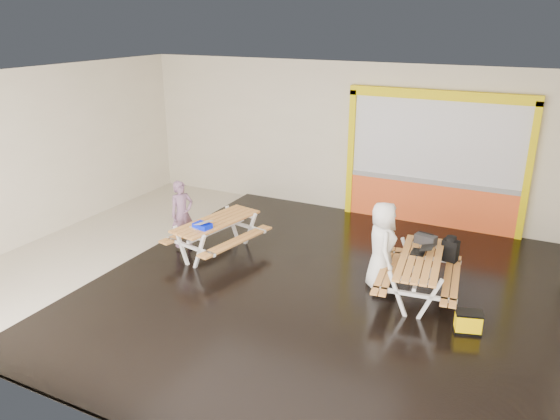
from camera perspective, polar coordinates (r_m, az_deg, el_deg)
The scene contains 14 objects.
room at distance 9.07m, azimuth -2.54°, elevation 2.72°, with size 10.02×8.02×3.52m.
deck at distance 9.25m, azimuth 4.50°, elevation -8.58°, with size 7.50×7.98×0.05m, color black.
kiosk at distance 12.06m, azimuth 16.04°, elevation 4.79°, with size 3.88×0.16×3.00m.
picnic_table_left at distance 10.41m, azimuth -6.75°, elevation -2.00°, with size 1.60×2.06×0.74m.
picnic_table_right at distance 9.08m, azimuth 14.61°, elevation -5.93°, with size 1.46×1.99×0.74m.
person_left at distance 10.69m, azimuth -10.37°, elevation -0.41°, with size 0.49×0.32×1.33m, color #70506A.
person_right at distance 9.21m, azimuth 10.79°, elevation -3.77°, with size 0.76×0.49×1.55m, color white.
laptop_left at distance 10.03m, azimuth -8.40°, elevation -1.57°, with size 0.42×0.40×0.15m.
laptop_right at distance 9.16m, azimuth 14.78°, elevation -4.18°, with size 0.35×0.32×0.14m.
blue_pouch at distance 9.99m, azimuth -8.24°, elevation -1.66°, with size 0.32×0.22×0.09m, color #0418E8.
toolbox at distance 9.53m, azimuth 15.22°, elevation -3.03°, with size 0.39×0.26×0.21m.
backpack at distance 9.64m, azimuth 17.64°, elevation -3.97°, with size 0.30×0.22×0.45m.
dark_case at distance 9.36m, azimuth 11.06°, elevation -7.90°, with size 0.39×0.29×0.15m, color black.
fluke_bag at distance 8.48m, azimuth 19.35°, elevation -11.20°, with size 0.44×0.35×0.33m.
Camera 1 is at (4.22, -7.57, 4.43)m, focal length 34.41 mm.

